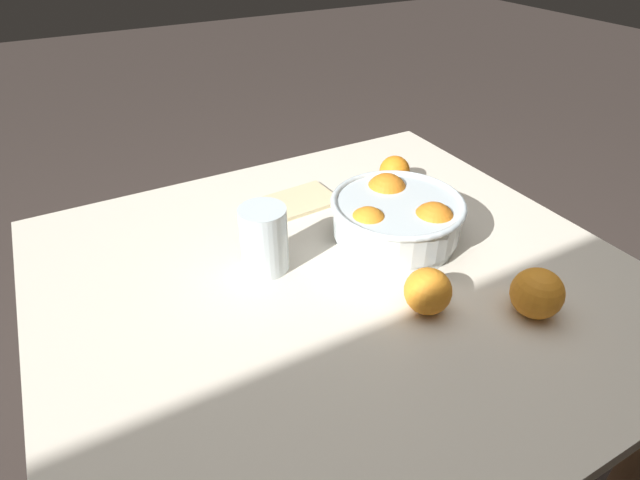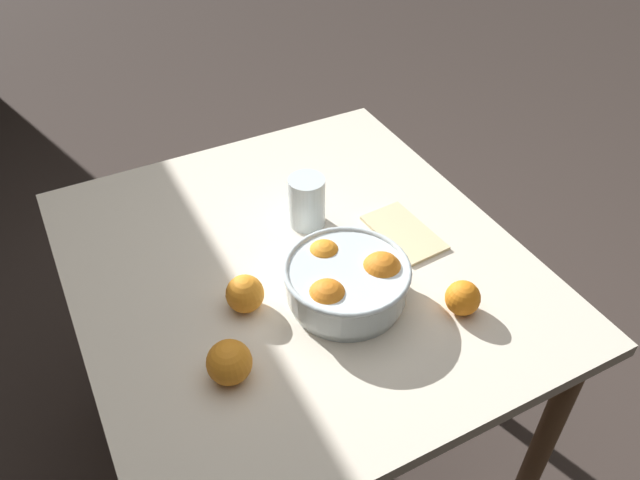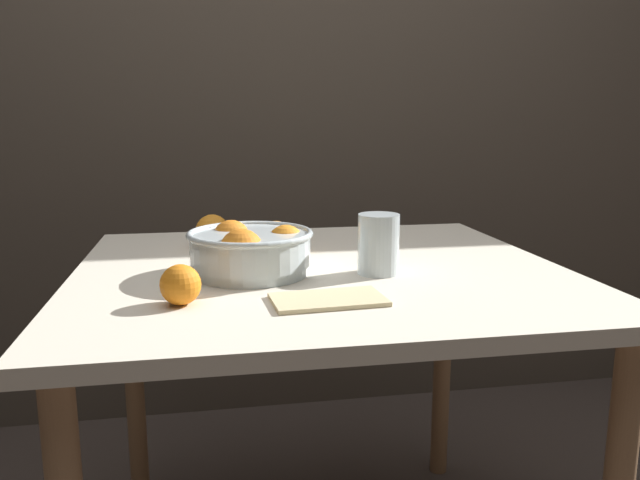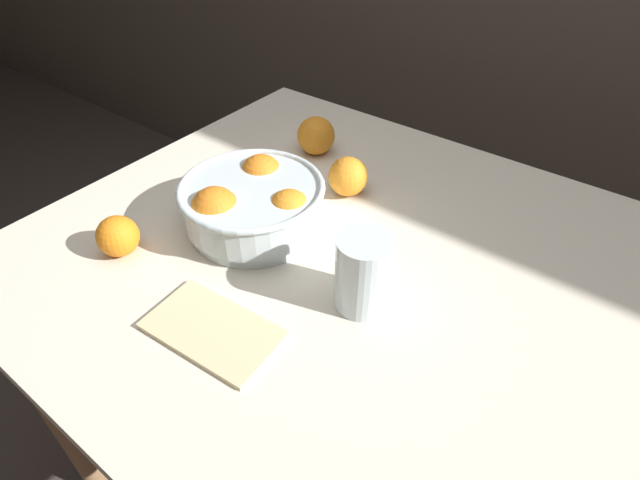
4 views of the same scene
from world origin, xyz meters
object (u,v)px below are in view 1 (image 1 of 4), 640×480
object	(u,v)px
fruit_bowl	(396,217)
orange_loose_near_bowl	(428,291)
orange_loose_front	(395,171)
juice_glass	(264,242)
orange_loose_aside	(537,293)

from	to	relation	value
fruit_bowl	orange_loose_near_bowl	distance (m)	0.20
fruit_bowl	orange_loose_front	size ratio (longest dim) A/B	3.63
orange_loose_front	orange_loose_near_bowl	bearing A→B (deg)	61.46
juice_glass	orange_loose_aside	xyz separation A→B (m)	(-0.32, 0.31, -0.01)
fruit_bowl	orange_loose_aside	bearing A→B (deg)	104.75
fruit_bowl	orange_loose_front	world-z (taller)	fruit_bowl
juice_glass	orange_loose_aside	bearing A→B (deg)	136.05
juice_glass	orange_loose_front	distance (m)	0.41
fruit_bowl	orange_loose_front	bearing A→B (deg)	-125.12
fruit_bowl	juice_glass	distance (m)	0.25
fruit_bowl	orange_loose_near_bowl	world-z (taller)	fruit_bowl
orange_loose_front	orange_loose_aside	size ratio (longest dim) A/B	0.85
fruit_bowl	orange_loose_near_bowl	size ratio (longest dim) A/B	3.32
orange_loose_near_bowl	orange_loose_aside	world-z (taller)	orange_loose_aside
fruit_bowl	orange_loose_aside	world-z (taller)	fruit_bowl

